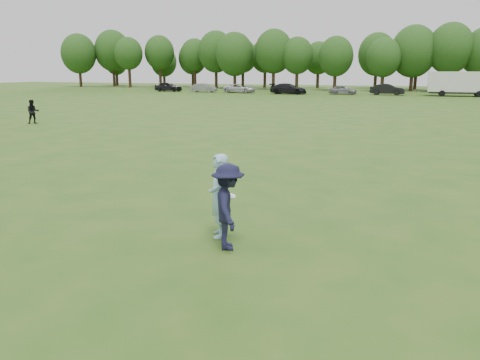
{
  "coord_description": "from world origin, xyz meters",
  "views": [
    {
      "loc": [
        3.25,
        -8.12,
        3.5
      ],
      "look_at": [
        -0.22,
        1.39,
        1.1
      ],
      "focal_mm": 35.0,
      "sensor_mm": 36.0,
      "label": 1
    }
  ],
  "objects_px": {
    "player_far_a": "(33,112)",
    "car_c": "(240,88)",
    "car_a": "(168,87)",
    "cargo_trailer": "(461,83)",
    "defender": "(228,207)",
    "car_b": "(203,88)",
    "car_f": "(387,89)",
    "thrower": "(219,196)",
    "car_e": "(343,90)",
    "car_d": "(288,89)"
  },
  "relations": [
    {
      "from": "player_far_a",
      "to": "car_c",
      "type": "distance_m",
      "value": 43.41
    },
    {
      "from": "car_a",
      "to": "cargo_trailer",
      "type": "bearing_deg",
      "value": -87.95
    },
    {
      "from": "defender",
      "to": "cargo_trailer",
      "type": "relative_size",
      "value": 0.19
    },
    {
      "from": "car_b",
      "to": "car_f",
      "type": "xyz_separation_m",
      "value": [
        27.46,
        1.23,
        0.09
      ]
    },
    {
      "from": "thrower",
      "to": "car_a",
      "type": "height_order",
      "value": "thrower"
    },
    {
      "from": "car_e",
      "to": "player_far_a",
      "type": "bearing_deg",
      "value": 160.39
    },
    {
      "from": "player_far_a",
      "to": "cargo_trailer",
      "type": "distance_m",
      "value": 53.24
    },
    {
      "from": "thrower",
      "to": "car_f",
      "type": "xyz_separation_m",
      "value": [
        0.3,
        60.27,
        -0.13
      ]
    },
    {
      "from": "car_b",
      "to": "car_e",
      "type": "height_order",
      "value": "car_b"
    },
    {
      "from": "player_far_a",
      "to": "car_a",
      "type": "bearing_deg",
      "value": 61.09
    },
    {
      "from": "car_c",
      "to": "car_f",
      "type": "relative_size",
      "value": 1.04
    },
    {
      "from": "car_c",
      "to": "car_e",
      "type": "xyz_separation_m",
      "value": [
        15.41,
        0.3,
        -0.01
      ]
    },
    {
      "from": "defender",
      "to": "car_a",
      "type": "distance_m",
      "value": 68.68
    },
    {
      "from": "car_f",
      "to": "cargo_trailer",
      "type": "xyz_separation_m",
      "value": [
        9.18,
        -0.2,
        1.01
      ]
    },
    {
      "from": "car_e",
      "to": "cargo_trailer",
      "type": "bearing_deg",
      "value": -88.55
    },
    {
      "from": "car_e",
      "to": "cargo_trailer",
      "type": "xyz_separation_m",
      "value": [
        15.12,
        0.86,
        1.12
      ]
    },
    {
      "from": "car_c",
      "to": "car_d",
      "type": "xyz_separation_m",
      "value": [
        7.82,
        -0.98,
        0.09
      ]
    },
    {
      "from": "player_far_a",
      "to": "car_b",
      "type": "distance_m",
      "value": 44.16
    },
    {
      "from": "car_d",
      "to": "car_f",
      "type": "relative_size",
      "value": 1.13
    },
    {
      "from": "defender",
      "to": "car_a",
      "type": "bearing_deg",
      "value": 4.23
    },
    {
      "from": "defender",
      "to": "car_b",
      "type": "bearing_deg",
      "value": -0.44
    },
    {
      "from": "defender",
      "to": "car_a",
      "type": "height_order",
      "value": "defender"
    },
    {
      "from": "car_d",
      "to": "player_far_a",
      "type": "bearing_deg",
      "value": 173.93
    },
    {
      "from": "car_d",
      "to": "car_b",
      "type": "bearing_deg",
      "value": 87.98
    },
    {
      "from": "thrower",
      "to": "player_far_a",
      "type": "height_order",
      "value": "thrower"
    },
    {
      "from": "player_far_a",
      "to": "car_c",
      "type": "height_order",
      "value": "player_far_a"
    },
    {
      "from": "player_far_a",
      "to": "cargo_trailer",
      "type": "height_order",
      "value": "cargo_trailer"
    },
    {
      "from": "player_far_a",
      "to": "thrower",
      "type": "bearing_deg",
      "value": -84.66
    },
    {
      "from": "car_a",
      "to": "car_d",
      "type": "xyz_separation_m",
      "value": [
        20.15,
        -1.25,
        0.01
      ]
    },
    {
      "from": "car_e",
      "to": "car_b",
      "type": "bearing_deg",
      "value": 88.63
    },
    {
      "from": "defender",
      "to": "car_b",
      "type": "xyz_separation_m",
      "value": [
        -27.61,
        59.63,
        -0.19
      ]
    },
    {
      "from": "player_far_a",
      "to": "defender",
      "type": "bearing_deg",
      "value": -85.07
    },
    {
      "from": "thrower",
      "to": "car_d",
      "type": "bearing_deg",
      "value": 168.06
    },
    {
      "from": "car_b",
      "to": "cargo_trailer",
      "type": "bearing_deg",
      "value": -92.89
    },
    {
      "from": "defender",
      "to": "car_c",
      "type": "bearing_deg",
      "value": -5.42
    },
    {
      "from": "car_a",
      "to": "car_b",
      "type": "xyz_separation_m",
      "value": [
        6.23,
        -0.14,
        -0.08
      ]
    },
    {
      "from": "thrower",
      "to": "car_a",
      "type": "xyz_separation_m",
      "value": [
        -33.39,
        59.18,
        -0.14
      ]
    },
    {
      "from": "player_far_a",
      "to": "car_c",
      "type": "bearing_deg",
      "value": 45.48
    },
    {
      "from": "player_far_a",
      "to": "car_e",
      "type": "distance_m",
      "value": 45.88
    },
    {
      "from": "car_c",
      "to": "car_d",
      "type": "distance_m",
      "value": 7.88
    },
    {
      "from": "defender",
      "to": "car_f",
      "type": "xyz_separation_m",
      "value": [
        -0.15,
        60.86,
        -0.11
      ]
    },
    {
      "from": "car_e",
      "to": "cargo_trailer",
      "type": "distance_m",
      "value": 15.19
    },
    {
      "from": "car_e",
      "to": "car_f",
      "type": "xyz_separation_m",
      "value": [
        5.94,
        1.06,
        0.11
      ]
    },
    {
      "from": "player_far_a",
      "to": "car_d",
      "type": "bearing_deg",
      "value": 35.02
    },
    {
      "from": "player_far_a",
      "to": "car_d",
      "type": "height_order",
      "value": "player_far_a"
    },
    {
      "from": "thrower",
      "to": "car_d",
      "type": "distance_m",
      "value": 59.42
    },
    {
      "from": "car_a",
      "to": "car_c",
      "type": "xyz_separation_m",
      "value": [
        12.33,
        -0.27,
        -0.08
      ]
    },
    {
      "from": "thrower",
      "to": "car_f",
      "type": "distance_m",
      "value": 60.27
    },
    {
      "from": "car_b",
      "to": "cargo_trailer",
      "type": "relative_size",
      "value": 0.46
    },
    {
      "from": "thrower",
      "to": "car_a",
      "type": "relative_size",
      "value": 0.41
    }
  ]
}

